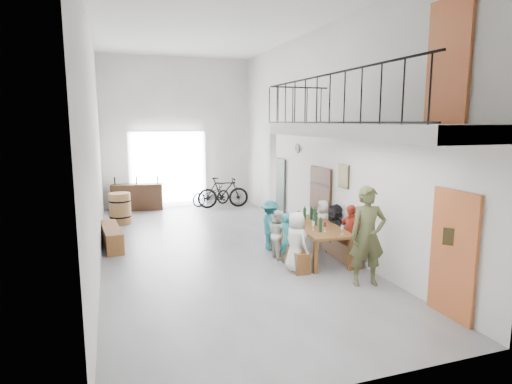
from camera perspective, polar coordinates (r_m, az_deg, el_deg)
name	(u,v)px	position (r m, az deg, el deg)	size (l,w,h in m)	color
floor	(217,249)	(10.88, -5.20, -7.58)	(12.00, 12.00, 0.00)	#5F5F61
room_walls	(215,105)	(10.41, -5.49, 11.48)	(12.00, 12.00, 12.00)	white
gateway_portal	(168,170)	(16.28, -11.63, 2.95)	(2.80, 0.08, 2.80)	white
right_wall_decor	(353,186)	(9.82, 12.85, 0.81)	(0.07, 8.28, 5.07)	#AB5127
balcony	(358,132)	(8.27, 13.46, 7.72)	(1.52, 5.62, 4.00)	white
tasting_table	(316,228)	(10.08, 8.04, -4.84)	(1.16, 2.37, 0.79)	brown
bench_inner	(289,252)	(9.91, 4.38, -7.92)	(0.31, 1.94, 0.45)	brown
bench_wall	(338,247)	(10.38, 10.87, -7.25)	(0.25, 1.95, 0.45)	brown
tableware	(314,218)	(10.08, 7.75, -3.47)	(0.50, 1.70, 0.35)	#10321B
side_bench	(112,237)	(11.59, -18.70, -5.67)	(0.40, 1.83, 0.51)	brown
oak_barrel	(120,208)	(13.99, -17.65, -2.11)	(0.66, 0.66, 0.98)	olive
serving_counter	(137,197)	(16.02, -15.56, -0.65)	(1.79, 0.50, 0.94)	#381F12
counter_bottles	(136,180)	(15.92, -15.65, 1.51)	(1.54, 0.20, 0.28)	#10321B
guest_left_a	(296,242)	(9.15, 5.40, -6.64)	(0.63, 0.41, 1.30)	silver
guest_left_b	(287,238)	(9.63, 4.14, -6.19)	(0.43, 0.28, 1.17)	#226C74
guest_left_c	(278,234)	(10.05, 3.01, -5.61)	(0.55, 0.43, 1.14)	silver
guest_left_d	(270,225)	(10.62, 1.89, -4.45)	(0.81, 0.47, 1.26)	#226C74
guest_right_a	(350,234)	(9.92, 12.47, -5.44)	(0.78, 0.33, 1.33)	#B7311F
guest_right_b	(334,229)	(10.42, 10.42, -4.92)	(1.15, 0.37, 1.24)	black
guest_right_c	(323,224)	(11.00, 8.94, -4.19)	(0.59, 0.39, 1.21)	silver
host_standing	(368,236)	(8.58, 14.66, -5.71)	(0.71, 0.47, 1.95)	#454929
potted_plant	(299,228)	(12.00, 5.76, -4.84)	(0.41, 0.36, 0.46)	#1D4618
bicycle_near	(211,194)	(16.35, -6.01, -0.33)	(0.57, 1.62, 0.85)	black
bicycle_far	(223,193)	(15.86, -4.42, -0.07)	(0.54, 1.90, 1.14)	black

